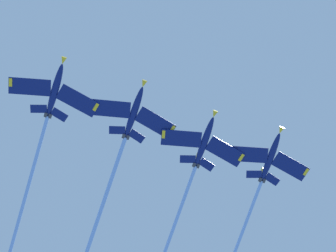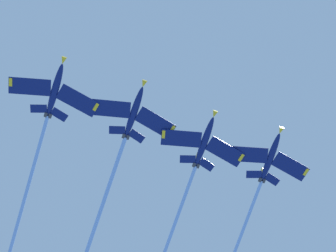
{
  "view_description": "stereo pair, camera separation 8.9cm",
  "coord_description": "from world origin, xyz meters",
  "px_view_note": "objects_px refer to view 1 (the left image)",
  "views": [
    {
      "loc": [
        25.7,
        42.43,
        1.74
      ],
      "look_at": [
        -21.86,
        1.69,
        110.66
      ],
      "focal_mm": 60.35,
      "sensor_mm": 36.0,
      "label": 1
    },
    {
      "loc": [
        25.76,
        42.36,
        1.74
      ],
      "look_at": [
        -21.86,
        1.69,
        110.66
      ],
      "focal_mm": 60.35,
      "sensor_mm": 36.0,
      "label": 2
    }
  ],
  "objects_px": {
    "jet_centre": "(121,150)",
    "jet_inner_right": "(44,128)",
    "jet_far_left": "(260,186)",
    "jet_inner_left": "(193,174)"
  },
  "relations": [
    {
      "from": "jet_centre",
      "to": "jet_inner_right",
      "type": "distance_m",
      "value": 17.53
    },
    {
      "from": "jet_far_left",
      "to": "jet_inner_right",
      "type": "relative_size",
      "value": 0.93
    },
    {
      "from": "jet_centre",
      "to": "jet_inner_right",
      "type": "xyz_separation_m",
      "value": [
        15.04,
        -9.01,
        -0.05
      ]
    },
    {
      "from": "jet_centre",
      "to": "jet_inner_right",
      "type": "bearing_deg",
      "value": -30.91
    },
    {
      "from": "jet_far_left",
      "to": "jet_inner_right",
      "type": "xyz_separation_m",
      "value": [
        43.48,
        -26.64,
        -0.31
      ]
    },
    {
      "from": "jet_centre",
      "to": "jet_inner_left",
      "type": "bearing_deg",
      "value": 151.55
    },
    {
      "from": "jet_far_left",
      "to": "jet_inner_left",
      "type": "xyz_separation_m",
      "value": [
        13.23,
        -9.4,
        -0.87
      ]
    },
    {
      "from": "jet_inner_left",
      "to": "jet_inner_right",
      "type": "distance_m",
      "value": 34.82
    },
    {
      "from": "jet_inner_left",
      "to": "jet_centre",
      "type": "height_order",
      "value": "jet_centre"
    },
    {
      "from": "jet_centre",
      "to": "jet_inner_right",
      "type": "height_order",
      "value": "jet_centre"
    }
  ]
}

